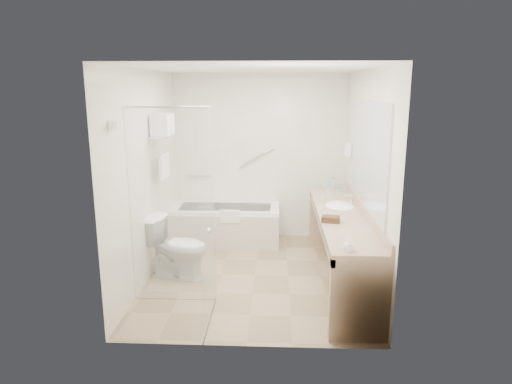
{
  "coord_description": "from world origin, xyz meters",
  "views": [
    {
      "loc": [
        0.26,
        -5.31,
        2.31
      ],
      "look_at": [
        0.0,
        0.3,
        1.0
      ],
      "focal_mm": 32.0,
      "sensor_mm": 36.0,
      "label": 1
    }
  ],
  "objects_px": {
    "toilet": "(177,247)",
    "water_bottle_left": "(329,193)",
    "bathtub": "(226,224)",
    "amenity_basket": "(331,219)",
    "vanity_counter": "(341,231)"
  },
  "relations": [
    {
      "from": "vanity_counter",
      "to": "amenity_basket",
      "type": "relative_size",
      "value": 13.85
    },
    {
      "from": "bathtub",
      "to": "amenity_basket",
      "type": "xyz_separation_m",
      "value": [
        1.36,
        -1.71,
        0.61
      ]
    },
    {
      "from": "vanity_counter",
      "to": "amenity_basket",
      "type": "xyz_separation_m",
      "value": [
        -0.17,
        -0.32,
        0.24
      ]
    },
    {
      "from": "bathtub",
      "to": "water_bottle_left",
      "type": "relative_size",
      "value": 7.29
    },
    {
      "from": "toilet",
      "to": "water_bottle_left",
      "type": "bearing_deg",
      "value": -60.76
    },
    {
      "from": "bathtub",
      "to": "vanity_counter",
      "type": "distance_m",
      "value": 2.09
    },
    {
      "from": "water_bottle_left",
      "to": "vanity_counter",
      "type": "bearing_deg",
      "value": -83.07
    },
    {
      "from": "toilet",
      "to": "water_bottle_left",
      "type": "distance_m",
      "value": 2.06
    },
    {
      "from": "bathtub",
      "to": "toilet",
      "type": "bearing_deg",
      "value": -109.01
    },
    {
      "from": "vanity_counter",
      "to": "water_bottle_left",
      "type": "xyz_separation_m",
      "value": [
        -0.08,
        0.64,
        0.31
      ]
    },
    {
      "from": "bathtub",
      "to": "vanity_counter",
      "type": "height_order",
      "value": "vanity_counter"
    },
    {
      "from": "vanity_counter",
      "to": "toilet",
      "type": "relative_size",
      "value": 3.52
    },
    {
      "from": "amenity_basket",
      "to": "water_bottle_left",
      "type": "distance_m",
      "value": 0.97
    },
    {
      "from": "toilet",
      "to": "amenity_basket",
      "type": "bearing_deg",
      "value": -89.74
    },
    {
      "from": "bathtub",
      "to": "toilet",
      "type": "height_order",
      "value": "toilet"
    }
  ]
}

